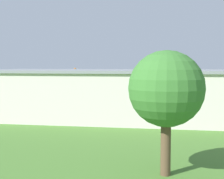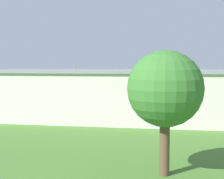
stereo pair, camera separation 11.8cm
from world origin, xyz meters
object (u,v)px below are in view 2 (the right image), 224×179
object	(u,v)px
hangar	(111,94)
person_by_parked_cars	(221,104)
biplane	(111,84)
person_near_hangar_door	(205,101)
tree_by_windsock	(165,89)
car_blue	(24,100)
person_at_fence_line	(36,101)
person_walking_on_apron	(216,102)
windsock	(75,71)
person_beside_truck	(207,101)

from	to	relation	value
hangar	person_by_parked_cars	distance (m)	21.34
biplane	person_near_hangar_door	xyz separation A→B (m)	(-19.90, 14.04, -1.96)
tree_by_windsock	car_blue	bearing A→B (deg)	-54.31
car_blue	person_by_parked_cars	bearing A→B (deg)	179.47
person_at_fence_line	person_by_parked_cars	bearing A→B (deg)	-176.37
car_blue	hangar	bearing A→B (deg)	144.77
person_walking_on_apron	windsock	bearing A→B (deg)	-34.74
hangar	car_blue	xyz separation A→B (m)	(18.68, -13.19, -2.54)
person_near_hangar_door	tree_by_windsock	bearing A→B (deg)	79.91
person_by_parked_cars	tree_by_windsock	xyz separation A→B (m)	(9.30, 36.15, 5.05)
person_at_fence_line	person_beside_truck	world-z (taller)	person_at_fence_line
tree_by_windsock	biplane	bearing A→B (deg)	-76.74
tree_by_windsock	person_near_hangar_door	bearing A→B (deg)	-100.09
person_walking_on_apron	windsock	distance (m)	38.75
person_by_parked_cars	hangar	bearing A→B (deg)	37.41
person_near_hangar_door	person_by_parked_cars	xyz separation A→B (m)	(-2.16, 3.97, -0.05)
person_near_hangar_door	person_at_fence_line	world-z (taller)	person_at_fence_line
person_walking_on_apron	person_at_fence_line	xyz separation A→B (m)	(31.71, 4.01, 0.04)
person_near_hangar_door	person_by_parked_cars	size ratio (longest dim) A/B	1.06
person_near_hangar_door	windsock	size ratio (longest dim) A/B	0.25
hangar	person_at_fence_line	size ratio (longest dim) A/B	19.31
biplane	person_at_fence_line	world-z (taller)	biplane
car_blue	person_by_parked_cars	size ratio (longest dim) A/B	2.67
person_near_hangar_door	person_beside_truck	bearing A→B (deg)	91.91
hangar	person_walking_on_apron	xyz separation A→B (m)	(-16.23, -14.83, -2.50)
person_walking_on_apron	person_beside_truck	xyz separation A→B (m)	(1.52, -0.45, 0.04)
person_walking_on_apron	person_at_fence_line	world-z (taller)	person_at_fence_line
car_blue	person_by_parked_cars	distance (m)	35.51
person_near_hangar_door	person_by_parked_cars	bearing A→B (deg)	118.57
hangar	person_beside_truck	xyz separation A→B (m)	(-14.71, -15.27, -2.47)
hangar	biplane	distance (m)	31.32
biplane	person_by_parked_cars	world-z (taller)	biplane
car_blue	person_beside_truck	xyz separation A→B (m)	(-33.40, -2.08, 0.07)
biplane	person_walking_on_apron	xyz separation A→B (m)	(-21.47, 16.04, -1.92)
person_near_hangar_door	person_by_parked_cars	world-z (taller)	person_near_hangar_door
person_near_hangar_door	person_beside_truck	xyz separation A→B (m)	(-0.05, 1.56, 0.08)
person_beside_truck	tree_by_windsock	xyz separation A→B (m)	(7.19, 38.56, 4.91)
biplane	person_walking_on_apron	distance (m)	26.87
person_walking_on_apron	person_beside_truck	bearing A→B (deg)	-16.38
hangar	person_at_fence_line	world-z (taller)	hangar
windsock	person_walking_on_apron	bearing A→B (deg)	145.26
person_beside_truck	car_blue	bearing A→B (deg)	3.56
hangar	tree_by_windsock	xyz separation A→B (m)	(-7.52, 23.29, 2.44)
biplane	tree_by_windsock	size ratio (longest dim) A/B	0.94
biplane	person_beside_truck	bearing A→B (deg)	141.99
person_walking_on_apron	biplane	bearing A→B (deg)	-36.77
person_beside_truck	windsock	bearing A→B (deg)	-35.51
hangar	person_near_hangar_door	world-z (taller)	hangar
car_blue	person_at_fence_line	size ratio (longest dim) A/B	2.30
car_blue	person_walking_on_apron	world-z (taller)	person_walking_on_apron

